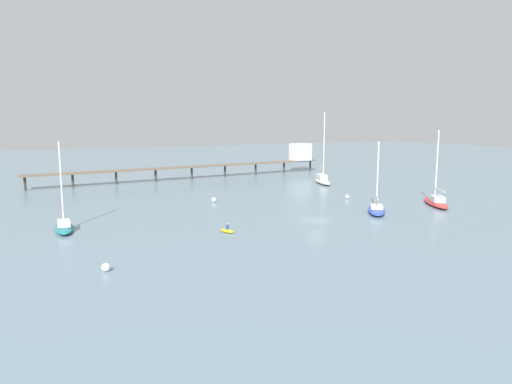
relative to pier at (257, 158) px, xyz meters
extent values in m
plane|color=slate|center=(-18.40, -54.89, -4.27)|extent=(400.00, 400.00, 0.00)
cube|color=brown|center=(-18.40, -1.76, -1.35)|extent=(73.98, 10.00, 0.30)
cylinder|color=#38332D|center=(-54.25, -5.18, -2.88)|extent=(0.50, 0.50, 2.77)
cylinder|color=#38332D|center=(-45.28, -4.32, -2.88)|extent=(0.50, 0.50, 2.77)
cylinder|color=#38332D|center=(-36.32, -3.47, -2.88)|extent=(0.50, 0.50, 2.77)
cylinder|color=#38332D|center=(-27.36, -2.61, -2.88)|extent=(0.50, 0.50, 2.77)
cylinder|color=#38332D|center=(-18.40, -1.76, -2.88)|extent=(0.50, 0.50, 2.77)
cylinder|color=#38332D|center=(-9.43, -0.90, -2.88)|extent=(0.50, 0.50, 2.77)
cylinder|color=#38332D|center=(-0.47, -0.04, -2.88)|extent=(0.50, 0.50, 2.77)
cylinder|color=#38332D|center=(8.49, 0.81, -2.88)|extent=(0.50, 0.50, 2.77)
cylinder|color=#38332D|center=(17.46, 1.67, -2.88)|extent=(0.50, 0.50, 2.77)
cube|color=silver|center=(13.95, 1.33, 1.12)|extent=(4.93, 4.93, 4.65)
ellipsoid|color=#1E727A|center=(-50.04, -45.68, -3.93)|extent=(2.50, 7.58, 0.67)
cube|color=silver|center=(-50.07, -46.28, -3.20)|extent=(1.59, 2.11, 0.78)
cylinder|color=silver|center=(-50.02, -45.31, 1.67)|extent=(0.21, 0.21, 10.53)
cylinder|color=silver|center=(-50.09, -46.77, -1.70)|extent=(0.32, 2.94, 0.17)
ellipsoid|color=#2D4CB7|center=(-6.87, -53.96, -3.92)|extent=(7.29, 8.35, 0.69)
cube|color=silver|center=(-7.30, -54.50, -3.29)|extent=(2.79, 2.89, 0.58)
cylinder|color=silver|center=(-6.60, -53.62, 1.40)|extent=(0.22, 0.22, 9.96)
cylinder|color=silver|center=(-7.73, -55.05, -1.78)|extent=(2.39, 2.99, 0.18)
ellipsoid|color=red|center=(5.98, -53.51, -3.91)|extent=(7.24, 9.86, 0.71)
cube|color=silver|center=(5.57, -54.19, -3.09)|extent=(2.99, 3.41, 0.92)
cylinder|color=silver|center=(6.24, -53.08, 2.20)|extent=(0.24, 0.24, 11.51)
cylinder|color=silver|center=(5.04, -55.08, -1.48)|extent=(2.55, 4.11, 0.19)
ellipsoid|color=beige|center=(4.72, -22.93, -3.78)|extent=(5.54, 10.11, 0.98)
cube|color=silver|center=(4.98, -22.19, -2.76)|extent=(2.82, 4.07, 1.06)
cylinder|color=silver|center=(4.55, -23.40, 4.00)|extent=(0.24, 0.24, 14.58)
cylinder|color=silver|center=(5.15, -21.70, -0.66)|extent=(1.38, 3.46, 0.19)
ellipsoid|color=yellow|center=(-31.98, -55.61, -4.09)|extent=(1.61, 2.52, 0.35)
cylinder|color=navy|center=(-31.98, -55.61, -3.64)|extent=(0.44, 0.44, 0.55)
sphere|color=tan|center=(-31.98, -55.61, -3.25)|extent=(0.24, 0.24, 0.24)
sphere|color=silver|center=(-25.56, -34.58, -3.87)|extent=(0.80, 0.80, 0.80)
sphere|color=silver|center=(-3.05, -41.87, -3.90)|extent=(0.73, 0.73, 0.73)
sphere|color=silver|center=(-47.89, -64.79, -3.87)|extent=(0.80, 0.80, 0.80)
camera|label=1|loc=(-53.80, -107.46, 9.27)|focal=32.58mm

